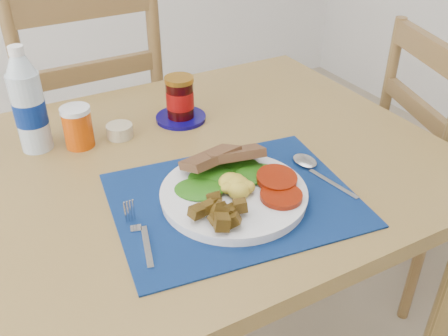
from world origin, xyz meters
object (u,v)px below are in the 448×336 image
chair_far (88,106)px  juice_glass (78,128)px  chair_end (439,144)px  breakfast_plate (232,192)px  jam_on_saucer (180,101)px  water_bottle (29,106)px

chair_far → juice_glass: chair_far is taller
chair_end → breakfast_plate: chair_end is taller
chair_far → juice_glass: bearing=72.9°
chair_end → breakfast_plate: bearing=119.3°
juice_glass → jam_on_saucer: 0.26m
breakfast_plate → juice_glass: 0.42m
breakfast_plate → chair_end: bearing=8.7°
chair_far → chair_end: 1.14m
chair_end → water_bottle: 1.20m
juice_glass → jam_on_saucer: (0.26, 0.01, 0.01)m
water_bottle → chair_far: bearing=63.1°
chair_end → juice_glass: chair_end is taller
water_bottle → chair_end: bearing=-11.9°
chair_far → juice_glass: size_ratio=13.34×
water_bottle → jam_on_saucer: size_ratio=1.91×
breakfast_plate → jam_on_saucer: (0.06, 0.38, 0.03)m
water_bottle → jam_on_saucer: (0.35, -0.03, -0.06)m
chair_far → breakfast_plate: (0.07, -0.85, 0.15)m
water_bottle → juice_glass: (0.09, -0.04, -0.06)m
water_bottle → juice_glass: bearing=-23.1°
water_bottle → breakfast_plate: bearing=-54.1°
chair_end → juice_glass: 1.09m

